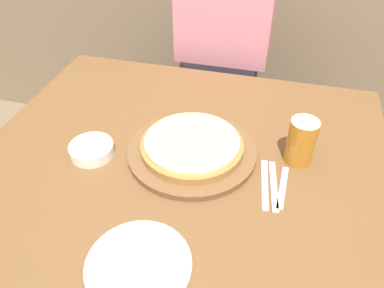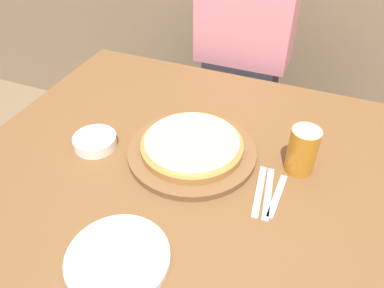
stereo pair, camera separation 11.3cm
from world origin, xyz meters
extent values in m
plane|color=#756047|center=(0.00, 0.00, 0.00)|extent=(12.00, 12.00, 0.00)
cube|color=brown|center=(0.00, 0.00, 0.38)|extent=(1.26, 1.10, 0.77)
cylinder|color=brown|center=(0.03, 0.02, 0.78)|extent=(0.40, 0.40, 0.02)
cylinder|color=#A87038|center=(0.03, 0.02, 0.80)|extent=(0.31, 0.31, 0.02)
cylinder|color=#EAD184|center=(0.03, 0.02, 0.82)|extent=(0.29, 0.29, 0.01)
cylinder|color=#B7701E|center=(0.34, 0.08, 0.84)|extent=(0.08, 0.08, 0.14)
cylinder|color=white|center=(0.34, 0.08, 0.90)|extent=(0.08, 0.08, 0.02)
cylinder|color=white|center=(0.01, -0.39, 0.77)|extent=(0.24, 0.24, 0.02)
cylinder|color=white|center=(-0.27, -0.05, 0.78)|extent=(0.14, 0.14, 0.04)
cube|color=silver|center=(0.26, -0.05, 0.77)|extent=(0.04, 0.20, 0.00)
cube|color=silver|center=(0.28, -0.05, 0.77)|extent=(0.05, 0.20, 0.00)
cube|color=silver|center=(0.31, -0.05, 0.77)|extent=(0.02, 0.17, 0.00)
cube|color=#33333D|center=(-0.01, 0.73, 0.37)|extent=(0.32, 0.20, 0.75)
cube|color=pink|center=(-0.01, 0.73, 0.96)|extent=(0.40, 0.20, 0.42)
camera|label=1|loc=(0.24, -0.82, 1.53)|focal=35.00mm
camera|label=2|loc=(0.35, -0.79, 1.53)|focal=35.00mm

